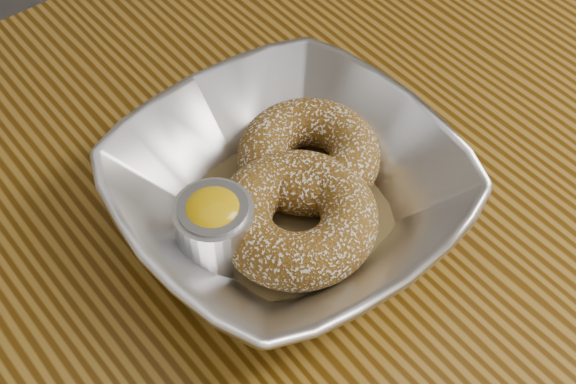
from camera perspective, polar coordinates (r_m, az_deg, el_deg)
table at (r=0.67m, az=9.93°, el=-6.33°), size 1.20×0.80×0.75m
serving_bowl at (r=0.55m, az=0.00°, el=-0.09°), size 0.23×0.23×0.06m
parchment at (r=0.57m, az=0.00°, el=-1.34°), size 0.20×0.20×0.00m
donut_back at (r=0.58m, az=1.50°, el=2.63°), size 0.13×0.13×0.04m
donut_front at (r=0.54m, az=0.61°, el=-1.86°), size 0.14×0.14×0.04m
ramekin at (r=0.53m, az=-5.22°, el=-2.51°), size 0.05×0.05×0.06m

